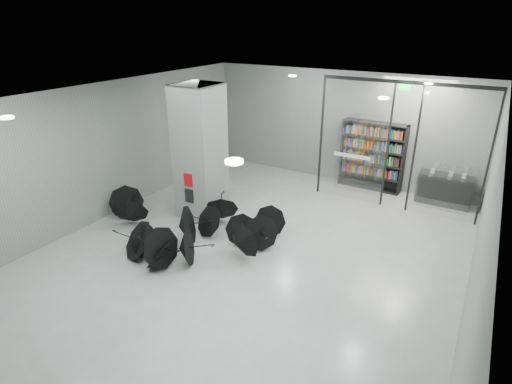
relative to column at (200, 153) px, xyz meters
The scene contains 9 objects.
room 3.31m from the column, 38.66° to the right, with size 14.00×14.02×4.01m.
column is the anchor object (origin of this frame).
fire_cabinet 0.90m from the column, 90.00° to the right, with size 0.28×0.04×0.38m, color #A50A07.
info_panel 1.31m from the column, 90.00° to the right, with size 0.30×0.03×0.42m, color black.
exit_sign 6.18m from the column, 33.96° to the left, with size 0.30×0.06×0.15m, color #0CE533.
glass_partition 6.02m from the column, 35.58° to the left, with size 5.06×0.08×4.00m.
bookshelf 6.17m from the column, 50.96° to the left, with size 2.19×0.44×2.40m, color black, non-canonical shape.
shop_counter 7.98m from the column, 36.10° to the left, with size 1.65×0.66×0.99m, color black.
umbrella_cluster 2.53m from the column, 65.00° to the right, with size 5.81×3.93×1.28m.
Camera 1 is at (4.76, -7.18, 5.67)m, focal length 28.87 mm.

